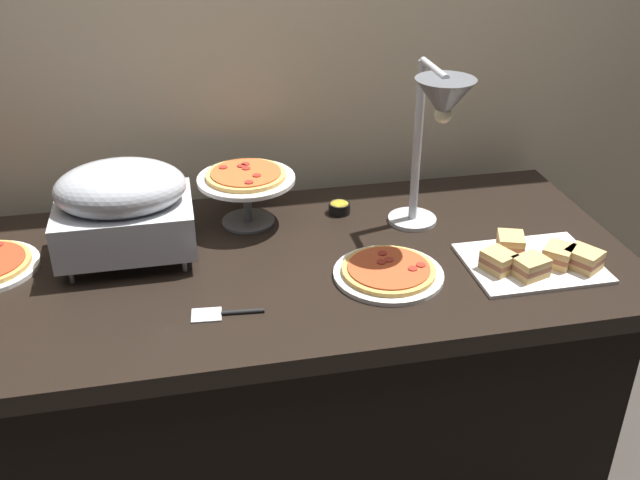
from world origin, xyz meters
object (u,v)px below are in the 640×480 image
object	(u,v)px
pizza_plate_raised_stand	(246,182)
heat_lamp	(438,115)
pizza_plate_front	(389,272)
serving_spatula	(224,314)
sauce_cup_near	(339,208)
sandwich_platter	(535,260)
chafing_dish	(123,206)

from	to	relation	value
pizza_plate_raised_stand	heat_lamp	bearing A→B (deg)	-26.12
pizza_plate_front	serving_spatula	xyz separation A→B (m)	(-0.42, -0.08, -0.01)
heat_lamp	sauce_cup_near	bearing A→B (deg)	129.93
sauce_cup_near	sandwich_platter	bearing A→B (deg)	-43.93
pizza_plate_front	chafing_dish	bearing A→B (deg)	160.15
sandwich_platter	sauce_cup_near	size ratio (longest dim) A/B	5.30
chafing_dish	sauce_cup_near	size ratio (longest dim) A/B	5.39
pizza_plate_front	sandwich_platter	distance (m)	0.38
pizza_plate_raised_stand	serving_spatula	xyz separation A→B (m)	(-0.11, -0.45, -0.12)
pizza_plate_front	pizza_plate_raised_stand	distance (m)	0.50
heat_lamp	chafing_dish	bearing A→B (deg)	173.47
pizza_plate_raised_stand	sauce_cup_near	world-z (taller)	pizza_plate_raised_stand
heat_lamp	sandwich_platter	world-z (taller)	heat_lamp
heat_lamp	sandwich_platter	size ratio (longest dim) A/B	1.40
pizza_plate_raised_stand	serving_spatula	distance (m)	0.48
heat_lamp	pizza_plate_raised_stand	xyz separation A→B (m)	(-0.47, 0.23, -0.24)
chafing_dish	sauce_cup_near	world-z (taller)	chafing_dish
heat_lamp	sauce_cup_near	world-z (taller)	heat_lamp
heat_lamp	pizza_plate_raised_stand	distance (m)	0.57
pizza_plate_raised_stand	sandwich_platter	size ratio (longest dim) A/B	0.81
chafing_dish	serving_spatula	size ratio (longest dim) A/B	2.02
pizza_plate_raised_stand	sandwich_platter	xyz separation A→B (m)	(0.70, -0.40, -0.10)
pizza_plate_front	heat_lamp	bearing A→B (deg)	42.48
heat_lamp	sandwich_platter	bearing A→B (deg)	-37.45
chafing_dish	pizza_plate_raised_stand	size ratio (longest dim) A/B	1.26
heat_lamp	sauce_cup_near	xyz separation A→B (m)	(-0.20, 0.23, -0.35)
sandwich_platter	serving_spatula	xyz separation A→B (m)	(-0.81, -0.05, -0.02)
pizza_plate_raised_stand	sauce_cup_near	bearing A→B (deg)	0.82
pizza_plate_front	sauce_cup_near	size ratio (longest dim) A/B	4.35
serving_spatula	chafing_dish	bearing A→B (deg)	124.73
pizza_plate_raised_stand	sauce_cup_near	xyz separation A→B (m)	(0.27, 0.00, -0.11)
pizza_plate_front	sauce_cup_near	xyz separation A→B (m)	(-0.04, 0.37, 0.00)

